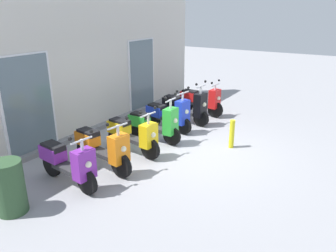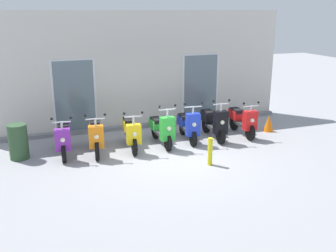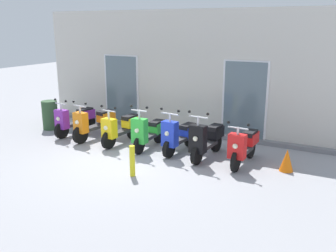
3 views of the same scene
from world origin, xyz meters
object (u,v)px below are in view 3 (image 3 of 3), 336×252
object	(u,v)px
scooter_orange	(94,123)
scooter_purple	(75,119)
scooter_blue	(179,135)
trash_bin	(50,115)
scooter_black	(207,139)
scooter_green	(149,131)
scooter_red	(244,145)
scooter_yellow	(121,128)
curb_bollard	(132,161)
traffic_cone	(287,160)

from	to	relation	value
scooter_orange	scooter_purple	bearing A→B (deg)	172.44
scooter_blue	trash_bin	size ratio (longest dim) A/B	1.66
scooter_black	scooter_green	bearing A→B (deg)	-178.89
scooter_blue	trash_bin	distance (m)	4.66
scooter_purple	scooter_red	distance (m)	5.29
scooter_orange	scooter_yellow	world-z (taller)	scooter_orange
scooter_yellow	curb_bollard	xyz separation A→B (m)	(1.54, -1.80, -0.12)
scooter_orange	scooter_black	xyz separation A→B (m)	(3.50, -0.00, 0.01)
scooter_yellow	curb_bollard	bearing A→B (deg)	-49.59
scooter_black	curb_bollard	bearing A→B (deg)	-118.80
traffic_cone	trash_bin	xyz separation A→B (m)	(-7.40, 0.17, 0.20)
curb_bollard	scooter_purple	bearing A→B (deg)	149.66
scooter_green	scooter_blue	size ratio (longest dim) A/B	1.02
scooter_green	scooter_yellow	bearing A→B (deg)	179.74
scooter_purple	traffic_cone	world-z (taller)	scooter_purple
scooter_green	scooter_black	world-z (taller)	scooter_black
scooter_blue	scooter_red	size ratio (longest dim) A/B	0.97
scooter_yellow	scooter_black	size ratio (longest dim) A/B	0.98
scooter_orange	curb_bollard	xyz separation A→B (m)	(2.50, -1.84, -0.13)
scooter_yellow	trash_bin	distance (m)	2.92
trash_bin	scooter_orange	bearing A→B (deg)	-6.24
traffic_cone	curb_bollard	bearing A→B (deg)	-147.61
scooter_blue	scooter_black	world-z (taller)	scooter_black
scooter_yellow	scooter_green	xyz separation A→B (m)	(0.89, -0.00, 0.01)
scooter_blue	scooter_red	xyz separation A→B (m)	(1.75, -0.10, 0.02)
scooter_red	traffic_cone	size ratio (longest dim) A/B	2.99
scooter_green	curb_bollard	bearing A→B (deg)	-70.26
trash_bin	scooter_purple	bearing A→B (deg)	-5.25
scooter_yellow	trash_bin	xyz separation A→B (m)	(-2.91, 0.25, -0.01)
scooter_yellow	traffic_cone	world-z (taller)	scooter_yellow
scooter_black	curb_bollard	world-z (taller)	scooter_black
scooter_blue	scooter_black	xyz separation A→B (m)	(0.79, -0.08, 0.03)
scooter_yellow	scooter_red	distance (m)	3.50
scooter_purple	scooter_green	distance (m)	2.68
scooter_yellow	scooter_blue	size ratio (longest dim) A/B	1.03
scooter_purple	scooter_black	world-z (taller)	scooter_black
scooter_yellow	scooter_blue	world-z (taller)	scooter_blue
scooter_purple	scooter_red	xyz separation A→B (m)	(5.29, -0.13, 0.01)
scooter_red	scooter_blue	bearing A→B (deg)	176.87
scooter_blue	scooter_black	size ratio (longest dim) A/B	0.95
traffic_cone	scooter_red	bearing A→B (deg)	-176.81
scooter_orange	scooter_green	bearing A→B (deg)	-1.13
scooter_black	scooter_red	distance (m)	0.96
scooter_blue	scooter_red	bearing A→B (deg)	-3.13
scooter_purple	scooter_yellow	bearing A→B (deg)	-4.55
curb_bollard	scooter_orange	bearing A→B (deg)	143.68
scooter_purple	scooter_yellow	xyz separation A→B (m)	(1.79, -0.14, 0.00)
scooter_red	trash_bin	xyz separation A→B (m)	(-6.41, 0.23, -0.02)
scooter_yellow	curb_bollard	world-z (taller)	scooter_yellow
curb_bollard	traffic_cone	size ratio (longest dim) A/B	1.35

